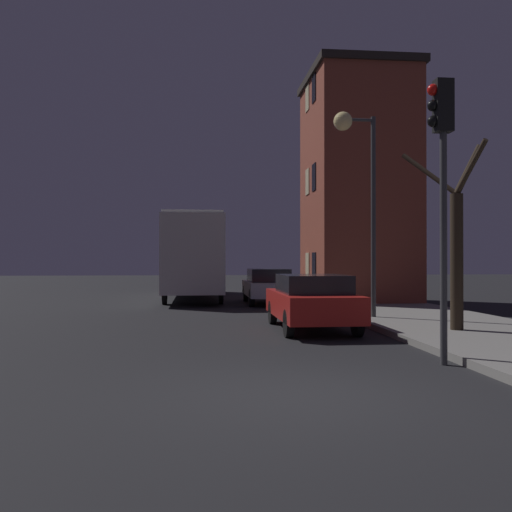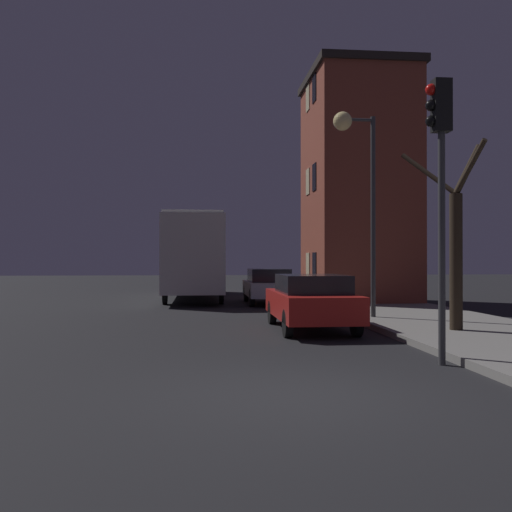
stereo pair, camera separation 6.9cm
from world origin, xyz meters
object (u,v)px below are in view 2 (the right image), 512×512
Objects in this scene: streetlamp at (355,160)px; car_mid_lane at (268,285)px; bus at (194,252)px; traffic_light at (440,162)px; bare_tree at (456,243)px; car_near_lane at (311,300)px.

car_mid_lane is (-1.69, 7.02, -3.93)m from streetlamp.
traffic_light is at bearing -76.08° from bus.
bus reaches higher than car_mid_lane.
traffic_light reaches higher than bare_tree.
traffic_light is at bearing -76.08° from car_near_lane.
streetlamp is 6.84m from traffic_light.
traffic_light reaches higher than car_near_lane.
bare_tree is at bearing -25.12° from car_near_lane.
car_near_lane is at bearing 103.92° from traffic_light.
bus is at bearing 114.18° from bare_tree.
car_mid_lane is (-0.05, 8.71, 0.01)m from car_near_lane.
car_near_lane is at bearing -134.11° from streetlamp.
traffic_light is 1.14× the size of car_mid_lane.
traffic_light is at bearing -118.69° from bare_tree.
bare_tree is 15.32m from bus.
bare_tree is 0.39× the size of bus.
bare_tree is 1.02× the size of car_mid_lane.
streetlamp reaches higher than traffic_light.
car_mid_lane is at bearing 90.32° from car_near_lane.
streetlamp is 4.33m from bare_tree.
traffic_light is (-0.39, -6.72, -1.22)m from streetlamp.
car_mid_lane is at bearing 103.51° from streetlamp.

